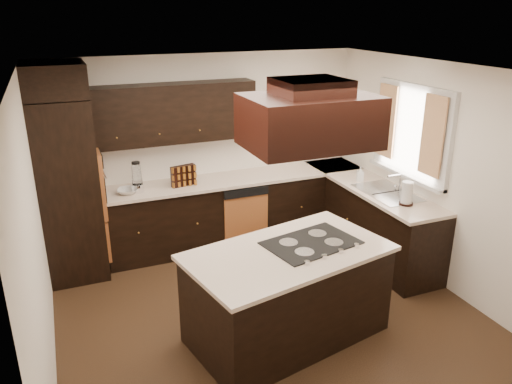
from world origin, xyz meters
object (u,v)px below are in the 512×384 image
island (287,296)px  range_hood (309,121)px  spice_rack (183,176)px  oven_column (69,190)px

island → range_hood: range_hood is taller
range_hood → spice_rack: 2.60m
range_hood → oven_column: bearing=129.7°
oven_column → range_hood: range_hood is taller
spice_rack → range_hood: bearing=-90.0°
island → range_hood: size_ratio=1.72×
oven_column → spice_rack: oven_column is taller
range_hood → spice_rack: bearing=102.8°
island → range_hood: 1.73m
oven_column → range_hood: 3.13m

